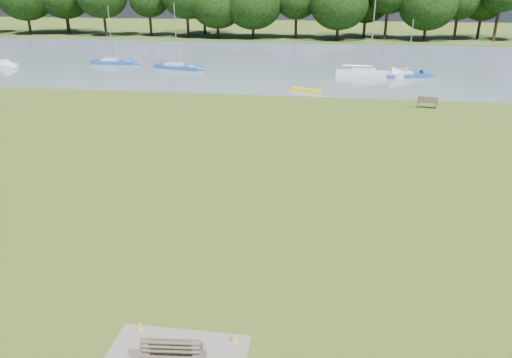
# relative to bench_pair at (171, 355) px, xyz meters

# --- Properties ---
(ground) EXTENTS (220.00, 220.00, 0.00)m
(ground) POSITION_rel_bench_pair_xyz_m (-0.00, 14.00, -0.48)
(ground) COLOR olive
(river) EXTENTS (220.00, 40.00, 0.10)m
(river) POSITION_rel_bench_pair_xyz_m (-0.00, 56.00, -0.48)
(river) COLOR gray
(river) RESTS_ON ground
(far_bank) EXTENTS (220.00, 20.00, 0.40)m
(far_bank) POSITION_rel_bench_pair_xyz_m (-0.00, 86.00, -0.48)
(far_bank) COLOR #4C6626
(far_bank) RESTS_ON ground
(bench_pair) EXTENTS (1.84, 1.19, 0.94)m
(bench_pair) POSITION_rel_bench_pair_xyz_m (0.00, 0.00, 0.00)
(bench_pair) COLOR gray
(bench_pair) RESTS_ON concrete_pad
(riverbank_bench) EXTENTS (1.75, 0.75, 1.04)m
(riverbank_bench) POSITION_rel_bench_pair_xyz_m (12.59, 33.05, 0.04)
(riverbank_bench) COLOR brown
(riverbank_bench) RESTS_ON ground
(kayak) EXTENTS (3.14, 1.78, 0.31)m
(kayak) POSITION_rel_bench_pair_xyz_m (1.92, 38.00, -0.28)
(kayak) COLOR yellow
(kayak) RESTS_ON river
(tree_line) EXTENTS (138.23, 9.29, 11.25)m
(tree_line) POSITION_rel_bench_pair_xyz_m (-2.26, 82.00, 6.19)
(tree_line) COLOR black
(tree_line) RESTS_ON far_bank
(sailboat_0) EXTENTS (7.57, 2.44, 9.02)m
(sailboat_0) POSITION_rel_bench_pair_xyz_m (8.49, 47.20, 0.04)
(sailboat_0) COLOR silver
(sailboat_0) RESTS_ON river
(sailboat_2) EXTENTS (5.20, 2.64, 6.23)m
(sailboat_2) POSITION_rel_bench_pair_xyz_m (12.69, 47.10, -0.03)
(sailboat_2) COLOR navy
(sailboat_2) RESTS_ON river
(sailboat_3) EXTENTS (6.15, 3.10, 7.66)m
(sailboat_3) POSITION_rel_bench_pair_xyz_m (-14.45, 48.81, -0.04)
(sailboat_3) COLOR navy
(sailboat_3) RESTS_ON river
(sailboat_5) EXTENTS (5.74, 1.68, 7.18)m
(sailboat_5) POSITION_rel_bench_pair_xyz_m (-23.69, 51.12, -0.02)
(sailboat_5) COLOR navy
(sailboat_5) RESTS_ON river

